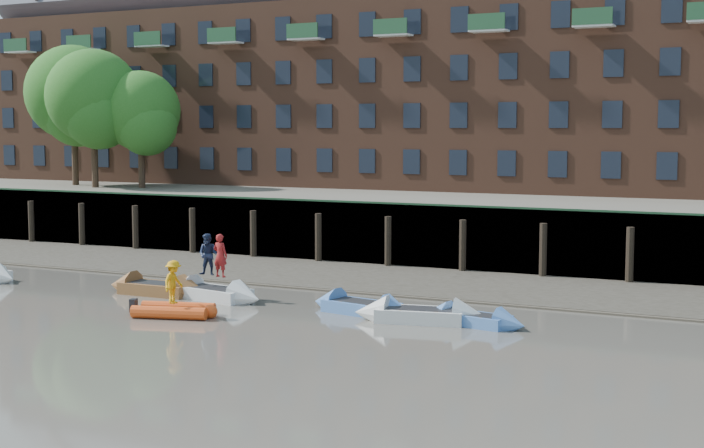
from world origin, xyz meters
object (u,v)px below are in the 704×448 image
Objects in this scene: rowboat_2 at (158,289)px; rowboat_4 at (362,307)px; rowboat_3 at (215,293)px; rowboat_5 at (421,315)px; person_rib_crew at (173,282)px; rib_tender at (177,310)px; person_rower_a at (220,255)px; person_rower_b at (208,254)px; rowboat_6 at (473,319)px.

rowboat_2 reaches higher than rowboat_4.
rowboat_5 is (9.44, -0.63, 0.00)m from rowboat_3.
rowboat_4 is 7.16m from person_rib_crew.
person_rower_a is (-0.53, 3.73, 1.61)m from rib_tender.
rowboat_5 is (2.66, -0.54, 0.02)m from rowboat_4.
rowboat_3 reaches higher than rib_tender.
person_rower_a is at bearing 3.27° from person_rib_crew.
person_rower_b reaches higher than rowboat_3.
rowboat_5 is at bearing 4.08° from rib_tender.
rowboat_5 is 1.22× the size of rowboat_6.
rib_tender is 1.99× the size of person_rib_crew.
rowboat_4 is (6.78, -0.09, -0.01)m from rowboat_3.
person_rib_crew reaches higher than rowboat_5.
rowboat_5 is 1.59× the size of rib_tender.
rowboat_3 is 2.90× the size of person_rower_b.
person_rib_crew is (0.46, -3.82, -0.52)m from person_rower_a.
rowboat_4 is at bearing 9.58° from rowboat_3.
rowboat_4 is 6.68m from person_rower_a.
rowboat_3 is at bearing 3.44° from person_rower_a.
rowboat_3 is at bearing -169.40° from rowboat_4.
rowboat_2 is 1.18× the size of rowboat_6.
person_rower_a is 0.73m from person_rower_b.
rowboat_4 is 0.93× the size of rowboat_5.
person_rower_a is (3.16, 0.06, 1.59)m from rowboat_2.
rowboat_4 is 7.37m from person_rower_b.
person_rower_a reaches higher than person_rower_b.
rowboat_6 is 2.37× the size of person_rower_a.
person_rib_crew is at bearing -46.59° from rowboat_2.
rowboat_3 is 1.64m from person_rower_b.
rowboat_3 is 11.35m from rowboat_6.
rowboat_3 is at bearing -171.20° from rowboat_6.
person_rower_b is (-1.25, 3.90, 1.59)m from rib_tender.
rowboat_2 is 0.97× the size of rowboat_5.
rowboat_4 reaches higher than rowboat_6.
person_rower_b reaches higher than rowboat_5.
rowboat_5 is 3.17× the size of person_rib_crew.
person_rower_a reaches higher than rowboat_3.
person_rower_b is at bearing -10.51° from person_rower_a.
rowboat_4 is 2.71m from rowboat_5.
rib_tender is (3.69, -3.66, -0.02)m from rowboat_2.
rib_tender is (-10.51, -3.41, 0.03)m from rowboat_6.
person_rower_b reaches higher than rowboat_2.
rowboat_2 reaches higher than rowboat_6.
rowboat_3 is 0.98× the size of rowboat_5.
person_rib_crew is (1.17, -3.99, -0.50)m from person_rower_b.
rowboat_4 is at bearing -177.62° from person_rower_a.
person_rower_b is 4.19m from person_rib_crew.
rowboat_5 reaches higher than rib_tender.
person_rower_b is (-11.76, 0.49, 1.62)m from rowboat_6.
person_rib_crew is (-0.07, -0.09, 1.09)m from rib_tender.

